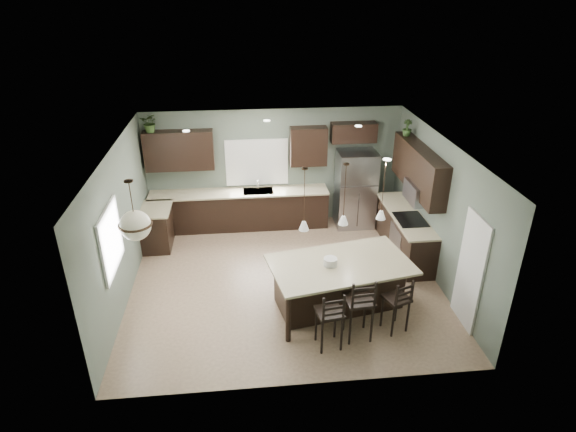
# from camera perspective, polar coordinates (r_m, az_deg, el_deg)

# --- Properties ---
(ground) EXTENTS (6.00, 6.00, 0.00)m
(ground) POSITION_cam_1_polar(r_m,az_deg,el_deg) (9.71, -0.35, -7.71)
(ground) COLOR #9E8466
(ground) RESTS_ON ground
(pantry_door) EXTENTS (0.04, 0.82, 2.04)m
(pantry_door) POSITION_cam_1_polar(r_m,az_deg,el_deg) (8.67, 20.79, -6.18)
(pantry_door) COLOR white
(pantry_door) RESTS_ON ground
(window_back) EXTENTS (1.35, 0.02, 1.00)m
(window_back) POSITION_cam_1_polar(r_m,az_deg,el_deg) (11.43, -3.72, 6.39)
(window_back) COLOR white
(window_back) RESTS_ON room_shell
(window_left) EXTENTS (0.02, 1.10, 1.00)m
(window_left) POSITION_cam_1_polar(r_m,az_deg,el_deg) (8.48, -20.34, -2.68)
(window_left) COLOR white
(window_left) RESTS_ON room_shell
(left_return_cabs) EXTENTS (0.60, 0.90, 0.90)m
(left_return_cabs) POSITION_cam_1_polar(r_m,az_deg,el_deg) (11.08, -15.27, -1.41)
(left_return_cabs) COLOR black
(left_return_cabs) RESTS_ON ground
(left_return_countertop) EXTENTS (0.66, 0.96, 0.04)m
(left_return_countertop) POSITION_cam_1_polar(r_m,az_deg,el_deg) (10.88, -15.46, 0.78)
(left_return_countertop) COLOR beige
(left_return_countertop) RESTS_ON left_return_cabs
(back_lower_cabs) EXTENTS (4.20, 0.60, 0.90)m
(back_lower_cabs) POSITION_cam_1_polar(r_m,az_deg,el_deg) (11.59, -5.72, 0.69)
(back_lower_cabs) COLOR black
(back_lower_cabs) RESTS_ON ground
(back_countertop) EXTENTS (4.20, 0.66, 0.04)m
(back_countertop) POSITION_cam_1_polar(r_m,az_deg,el_deg) (11.38, -5.82, 2.78)
(back_countertop) COLOR beige
(back_countertop) RESTS_ON back_lower_cabs
(sink_inset) EXTENTS (0.70, 0.45, 0.01)m
(sink_inset) POSITION_cam_1_polar(r_m,az_deg,el_deg) (11.38, -3.56, 2.95)
(sink_inset) COLOR gray
(sink_inset) RESTS_ON back_countertop
(faucet) EXTENTS (0.02, 0.02, 0.28)m
(faucet) POSITION_cam_1_polar(r_m,az_deg,el_deg) (11.29, -3.57, 3.57)
(faucet) COLOR silver
(faucet) RESTS_ON back_countertop
(back_upper_left) EXTENTS (1.55, 0.34, 0.90)m
(back_upper_left) POSITION_cam_1_polar(r_m,az_deg,el_deg) (11.24, -12.77, 7.59)
(back_upper_left) COLOR black
(back_upper_left) RESTS_ON room_shell
(back_upper_right) EXTENTS (0.85, 0.34, 0.90)m
(back_upper_right) POSITION_cam_1_polar(r_m,az_deg,el_deg) (11.26, 2.43, 8.26)
(back_upper_right) COLOR black
(back_upper_right) RESTS_ON room_shell
(fridge_header) EXTENTS (1.05, 0.34, 0.45)m
(fridge_header) POSITION_cam_1_polar(r_m,az_deg,el_deg) (11.37, 7.79, 9.79)
(fridge_header) COLOR black
(fridge_header) RESTS_ON room_shell
(right_lower_cabs) EXTENTS (0.60, 2.35, 0.90)m
(right_lower_cabs) POSITION_cam_1_polar(r_m,az_deg,el_deg) (10.76, 13.65, -2.09)
(right_lower_cabs) COLOR black
(right_lower_cabs) RESTS_ON ground
(right_countertop) EXTENTS (0.66, 2.35, 0.04)m
(right_countertop) POSITION_cam_1_polar(r_m,az_deg,el_deg) (10.55, 13.81, 0.16)
(right_countertop) COLOR beige
(right_countertop) RESTS_ON right_lower_cabs
(cooktop) EXTENTS (0.58, 0.75, 0.02)m
(cooktop) POSITION_cam_1_polar(r_m,az_deg,el_deg) (10.30, 14.31, -0.38)
(cooktop) COLOR black
(cooktop) RESTS_ON right_countertop
(wall_oven_front) EXTENTS (0.01, 0.72, 0.60)m
(wall_oven_front) POSITION_cam_1_polar(r_m,az_deg,el_deg) (10.44, 12.53, -2.89)
(wall_oven_front) COLOR gray
(wall_oven_front) RESTS_ON right_lower_cabs
(right_upper_cabs) EXTENTS (0.34, 2.35, 0.90)m
(right_upper_cabs) POSITION_cam_1_polar(r_m,az_deg,el_deg) (10.20, 15.23, 5.40)
(right_upper_cabs) COLOR black
(right_upper_cabs) RESTS_ON room_shell
(microwave) EXTENTS (0.40, 0.75, 0.40)m
(microwave) POSITION_cam_1_polar(r_m,az_deg,el_deg) (10.09, 15.22, 2.72)
(microwave) COLOR gray
(microwave) RESTS_ON right_upper_cabs
(refrigerator) EXTENTS (0.90, 0.74, 1.85)m
(refrigerator) POSITION_cam_1_polar(r_m,az_deg,el_deg) (11.60, 8.00, 3.16)
(refrigerator) COLOR #9C9CA5
(refrigerator) RESTS_ON ground
(kitchen_island) EXTENTS (2.68, 1.84, 0.92)m
(kitchen_island) POSITION_cam_1_polar(r_m,az_deg,el_deg) (8.81, 6.13, -8.17)
(kitchen_island) COLOR black
(kitchen_island) RESTS_ON ground
(serving_dish) EXTENTS (0.24, 0.24, 0.14)m
(serving_dish) POSITION_cam_1_polar(r_m,az_deg,el_deg) (8.46, 5.04, -5.43)
(serving_dish) COLOR silver
(serving_dish) RESTS_ON kitchen_island
(bar_stool_left) EXTENTS (0.46, 0.46, 1.10)m
(bar_stool_left) POSITION_cam_1_polar(r_m,az_deg,el_deg) (7.89, 4.90, -11.99)
(bar_stool_left) COLOR black
(bar_stool_left) RESTS_ON ground
(bar_stool_center) EXTENTS (0.48, 0.48, 1.20)m
(bar_stool_center) POSITION_cam_1_polar(r_m,az_deg,el_deg) (8.10, 8.37, -10.60)
(bar_stool_center) COLOR black
(bar_stool_center) RESTS_ON ground
(bar_stool_right) EXTENTS (0.50, 0.50, 1.04)m
(bar_stool_right) POSITION_cam_1_polar(r_m,az_deg,el_deg) (8.41, 12.67, -10.12)
(bar_stool_right) COLOR black
(bar_stool_right) RESTS_ON ground
(pendant_left) EXTENTS (0.17, 0.17, 1.10)m
(pendant_left) POSITION_cam_1_polar(r_m,az_deg,el_deg) (7.71, 1.94, 1.95)
(pendant_left) COLOR white
(pendant_left) RESTS_ON room_shell
(pendant_center) EXTENTS (0.17, 0.17, 1.10)m
(pendant_center) POSITION_cam_1_polar(r_m,az_deg,el_deg) (7.95, 6.73, 2.54)
(pendant_center) COLOR white
(pendant_center) RESTS_ON room_shell
(pendant_right) EXTENTS (0.17, 0.17, 1.10)m
(pendant_right) POSITION_cam_1_polar(r_m,az_deg,el_deg) (8.23, 11.22, 3.07)
(pendant_right) COLOR white
(pendant_right) RESTS_ON room_shell
(chandelier) EXTENTS (0.51, 0.51, 0.99)m
(chandelier) POSITION_cam_1_polar(r_m,az_deg,el_deg) (7.58, -17.89, 0.64)
(chandelier) COLOR beige
(chandelier) RESTS_ON room_shell
(plant_back_left) EXTENTS (0.44, 0.39, 0.43)m
(plant_back_left) POSITION_cam_1_polar(r_m,az_deg,el_deg) (11.11, -16.04, 10.60)
(plant_back_left) COLOR #304B20
(plant_back_left) RESTS_ON back_upper_left
(plant_right_wall) EXTENTS (0.23, 0.23, 0.35)m
(plant_right_wall) POSITION_cam_1_polar(r_m,az_deg,el_deg) (10.75, 13.95, 10.11)
(plant_right_wall) COLOR #2E4A20
(plant_right_wall) RESTS_ON right_upper_cabs
(room_shell) EXTENTS (6.00, 6.00, 6.00)m
(room_shell) POSITION_cam_1_polar(r_m,az_deg,el_deg) (8.87, -0.38, 1.44)
(room_shell) COLOR #5C6A5C
(room_shell) RESTS_ON ground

